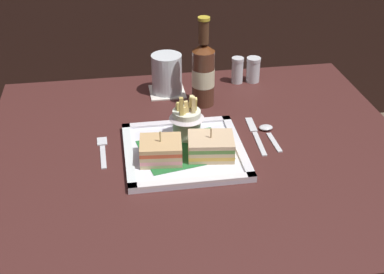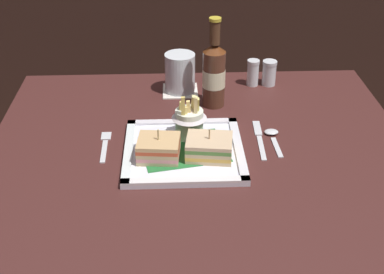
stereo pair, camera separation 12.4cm
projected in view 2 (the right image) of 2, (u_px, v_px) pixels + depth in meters
dining_table at (200, 207)px, 1.36m from camera, size 1.02×0.90×0.75m
square_plate at (184, 151)px, 1.25m from camera, size 0.28×0.28×0.02m
sandwich_half_left at (159, 148)px, 1.21m from camera, size 0.10×0.09×0.07m
sandwich_half_right at (209, 147)px, 1.22m from camera, size 0.11×0.10×0.07m
fries_cup at (189, 118)px, 1.28m from camera, size 0.08×0.08×0.12m
beer_bottle at (214, 73)px, 1.42m from camera, size 0.06×0.06×0.25m
drink_coaster at (180, 91)px, 1.54m from camera, size 0.10×0.10×0.00m
water_glass at (180, 75)px, 1.51m from camera, size 0.09×0.09×0.11m
fork at (105, 144)px, 1.29m from camera, size 0.02×0.13×0.00m
knife at (259, 137)px, 1.32m from camera, size 0.02×0.18×0.00m
spoon at (273, 135)px, 1.32m from camera, size 0.04×0.12×0.01m
salt_shaker at (253, 74)px, 1.56m from camera, size 0.04×0.04×0.08m
pepper_shaker at (269, 74)px, 1.56m from camera, size 0.04×0.04×0.07m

